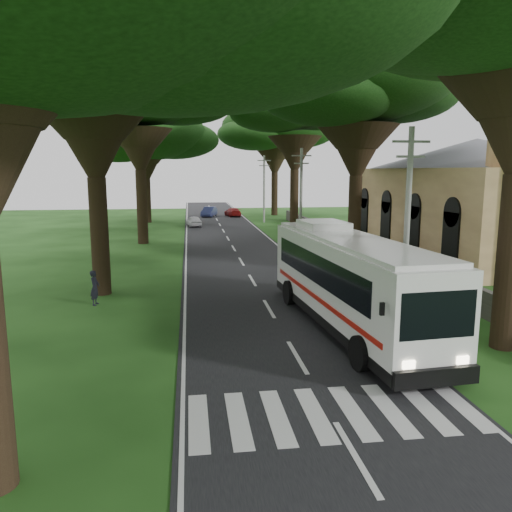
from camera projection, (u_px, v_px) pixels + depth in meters
ground at (311, 382)px, 14.90m from camera, size 140.00×140.00×0.00m
road at (235, 250)px, 39.31m from camera, size 8.00×120.00×0.04m
crosswalk at (330, 414)px, 12.94m from camera, size 8.00×3.00×0.01m
property_wall at (349, 243)px, 39.42m from camera, size 0.35×50.00×1.20m
church at (475, 188)px, 37.46m from camera, size 14.00×24.00×11.60m
pole_near at (407, 221)px, 20.77m from camera, size 1.60×0.24×8.00m
pole_mid at (301, 196)px, 40.30m from camera, size 1.60×0.24×8.00m
pole_far at (264, 188)px, 59.84m from camera, size 1.60×0.24×8.00m
tree_l_mida at (89, 47)px, 23.53m from camera, size 15.99×15.99×15.48m
tree_l_midb at (137, 90)px, 41.04m from camera, size 14.37×14.37×16.00m
tree_l_far at (145, 135)px, 58.90m from camera, size 14.79×14.79×13.61m
tree_r_mida at (359, 86)px, 33.47m from camera, size 12.55×12.55×14.72m
tree_r_midb at (295, 106)px, 50.83m from camera, size 12.60×12.60×15.67m
tree_r_far at (275, 128)px, 68.66m from camera, size 14.71×14.71×15.30m
coach_bus at (349, 279)px, 19.75m from camera, size 3.68×12.67×3.69m
distant_car_a at (194, 221)px, 55.98m from camera, size 1.95×3.64×1.18m
distant_car_b at (209, 212)px, 67.84m from camera, size 2.48×4.27×1.33m
distant_car_c at (233, 212)px, 68.23m from camera, size 2.24×4.24×1.17m
pedestrian at (95, 288)px, 23.34m from camera, size 0.49×0.66×1.65m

